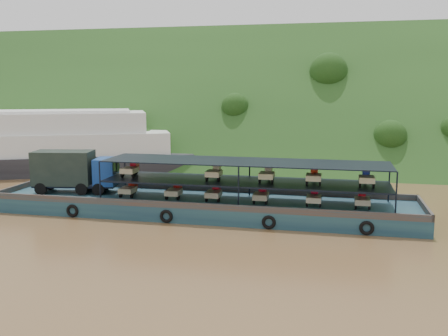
# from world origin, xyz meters

# --- Properties ---
(ground) EXTENTS (160.00, 160.00, 0.00)m
(ground) POSITION_xyz_m (0.00, 0.00, 0.00)
(ground) COLOR brown
(ground) RESTS_ON ground
(hillside) EXTENTS (140.00, 39.60, 39.60)m
(hillside) POSITION_xyz_m (0.00, 36.00, 0.00)
(hillside) COLOR #1D3D16
(hillside) RESTS_ON ground
(cargo_barge) EXTENTS (35.00, 7.18, 4.90)m
(cargo_barge) POSITION_xyz_m (-4.15, -1.33, 1.22)
(cargo_barge) COLOR #122A3F
(cargo_barge) RESTS_ON ground
(passenger_ferry) EXTENTS (38.30, 24.51, 7.66)m
(passenger_ferry) POSITION_xyz_m (-28.20, 14.09, 3.32)
(passenger_ferry) COLOR black
(passenger_ferry) RESTS_ON ground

